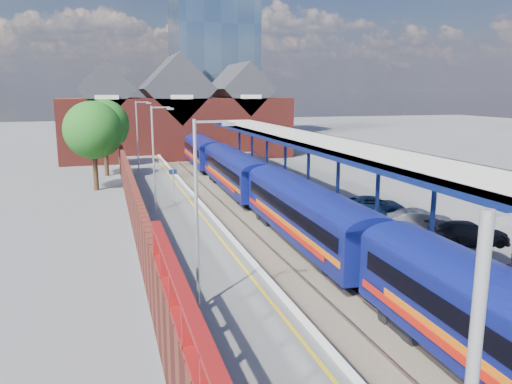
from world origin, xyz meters
The scene contains 22 objects.
ground centered at (0.00, 30.00, 0.00)m, with size 240.00×240.00×0.00m, color #5B5B5E.
ballast_bed centered at (0.00, 20.00, 0.03)m, with size 6.00×76.00×0.06m, color #473D33.
rails centered at (0.00, 20.00, 0.12)m, with size 4.51×76.00×0.14m.
left_platform centered at (-5.50, 20.00, 0.50)m, with size 5.00×76.00×1.00m, color #565659.
right_platform centered at (6.00, 20.00, 0.50)m, with size 6.00×76.00×1.00m, color #565659.
coping_left centered at (-3.15, 20.00, 1.02)m, with size 0.30×76.00×0.05m, color silver.
coping_right centered at (3.15, 20.00, 1.02)m, with size 0.30×76.00×0.05m, color silver.
yellow_line centered at (-3.75, 20.00, 1.01)m, with size 0.14×76.00×0.01m, color yellow.
train centered at (1.49, 22.99, 2.12)m, with size 3.21×65.96×3.45m.
canopy centered at (5.48, 21.95, 5.25)m, with size 4.50×52.00×4.48m.
lamp_post_b centered at (-6.36, 6.00, 4.99)m, with size 1.48×0.18×7.00m.
lamp_post_c centered at (-6.36, 22.00, 4.99)m, with size 1.48×0.18×7.00m.
lamp_post_d centered at (-6.36, 38.00, 4.99)m, with size 1.48×0.18×7.00m.
platform_sign centered at (-5.00, 24.00, 2.69)m, with size 0.55×0.08×2.50m.
brick_wall centered at (-8.10, 13.54, 2.45)m, with size 0.35×50.00×3.86m.
station_building centered at (0.00, 58.00, 5.45)m, with size 30.00×12.12×13.78m.
glass_tower centered at (10.00, 80.00, 20.20)m, with size 14.20×14.20×40.30m.
tree_near centered at (-10.35, 35.91, 5.35)m, with size 5.20×5.20×8.10m.
tree_far centered at (-9.35, 43.91, 5.35)m, with size 5.20×5.20×8.10m.
parked_car_silver centered at (7.62, 12.53, 1.62)m, with size 1.32×3.79×1.25m, color silver.
parked_car_dark centered at (8.50, 9.62, 1.62)m, with size 1.73×4.26×1.24m, color black.
parked_car_blue centered at (7.12, 17.07, 1.58)m, with size 1.92×4.16×1.16m, color navy.
Camera 1 is at (-9.50, -11.27, 8.96)m, focal length 35.00 mm.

